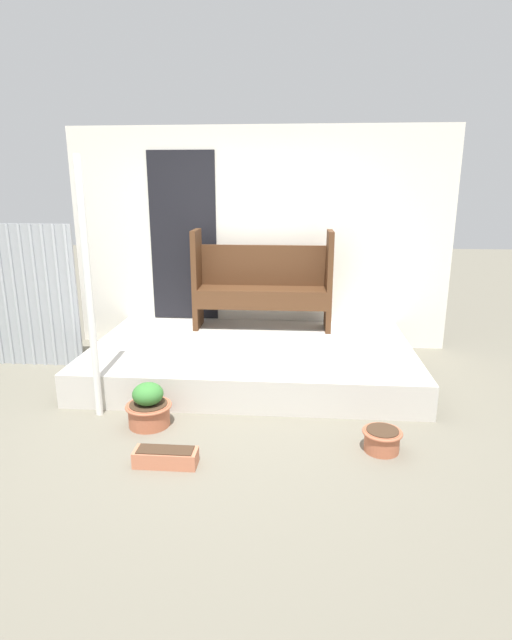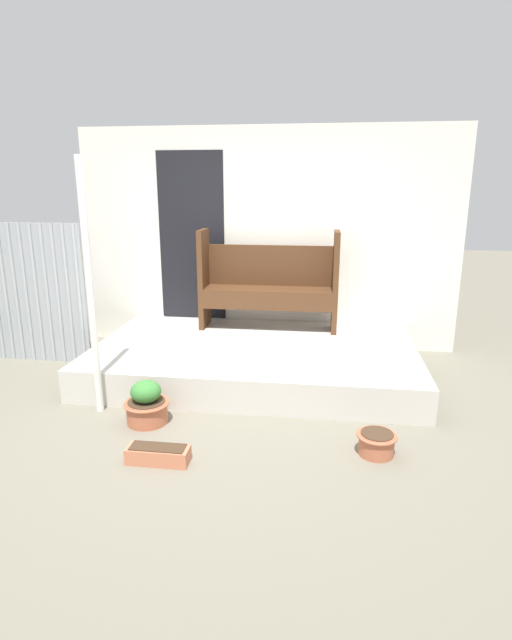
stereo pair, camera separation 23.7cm
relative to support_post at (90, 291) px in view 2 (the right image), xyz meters
name	(u,v)px [view 2 (the right image)]	position (x,y,z in m)	size (l,w,h in m)	color
ground_plane	(221,414)	(1.07, 0.08, -1.09)	(24.00, 24.00, 0.00)	#706B5B
porch_slab	(255,359)	(1.24, 1.08, -0.93)	(3.32, 2.01, 0.32)	beige
house_wall	(264,240)	(1.20, 2.12, 0.22)	(4.52, 0.08, 2.60)	white
support_post	(90,291)	(0.00, 0.00, 0.00)	(0.06, 0.06, 2.17)	white
bench	(269,280)	(1.31, 1.76, -0.20)	(1.57, 0.42, 1.13)	#4C2D19
flower_pot_left	(147,405)	(0.49, -0.16, -0.92)	(0.38, 0.38, 0.37)	#B26042
flower_pot_middle	(377,442)	(2.36, -0.43, -0.99)	(0.30, 0.30, 0.17)	#B26042
planter_box_rect	(158,454)	(0.79, -0.76, -1.02)	(0.46, 0.16, 0.13)	#C67251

